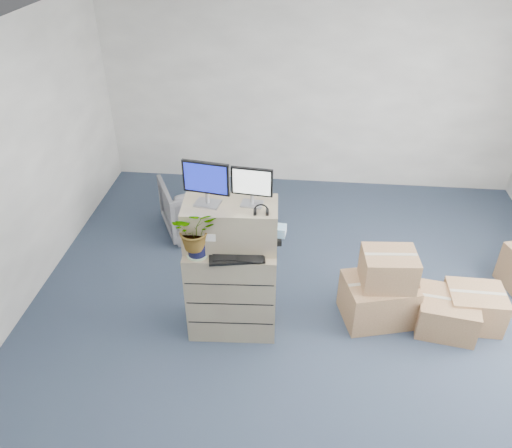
# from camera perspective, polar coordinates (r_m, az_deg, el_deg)

# --- Properties ---
(ground) EXTENTS (7.00, 7.00, 0.00)m
(ground) POSITION_cam_1_polar(r_m,az_deg,el_deg) (5.10, 5.35, -14.26)
(ground) COLOR #2A384B
(ground) RESTS_ON ground
(wall_back) EXTENTS (6.00, 0.02, 2.80)m
(wall_back) POSITION_cam_1_polar(r_m,az_deg,el_deg) (7.33, 6.55, 14.65)
(wall_back) COLOR #B7B5AE
(wall_back) RESTS_ON ground
(filing_cabinet_lower) EXTENTS (0.89, 0.58, 1.01)m
(filing_cabinet_lower) POSITION_cam_1_polar(r_m,az_deg,el_deg) (5.00, -2.74, -7.23)
(filing_cabinet_lower) COLOR #9D876C
(filing_cabinet_lower) RESTS_ON ground
(filing_cabinet_upper) EXTENTS (0.89, 0.48, 0.43)m
(filing_cabinet_upper) POSITION_cam_1_polar(r_m,az_deg,el_deg) (4.60, -2.93, -0.07)
(filing_cabinet_upper) COLOR #9D876C
(filing_cabinet_upper) RESTS_ON filing_cabinet_lower
(monitor_left) EXTENTS (0.43, 0.20, 0.42)m
(monitor_left) POSITION_cam_1_polar(r_m,az_deg,el_deg) (4.38, -5.72, 4.90)
(monitor_left) COLOR #99999E
(monitor_left) RESTS_ON filing_cabinet_upper
(monitor_right) EXTENTS (0.37, 0.16, 0.37)m
(monitor_right) POSITION_cam_1_polar(r_m,az_deg,el_deg) (4.37, -0.47, 4.53)
(monitor_right) COLOR #99999E
(monitor_right) RESTS_ON filing_cabinet_upper
(headphones) EXTENTS (0.13, 0.02, 0.13)m
(headphones) POSITION_cam_1_polar(r_m,az_deg,el_deg) (4.33, 0.59, 1.57)
(headphones) COLOR black
(headphones) RESTS_ON filing_cabinet_upper
(keyboard) EXTENTS (0.54, 0.30, 0.03)m
(keyboard) POSITION_cam_1_polar(r_m,az_deg,el_deg) (4.53, -2.21, -3.77)
(keyboard) COLOR black
(keyboard) RESTS_ON filing_cabinet_lower
(mouse) EXTENTS (0.09, 0.07, 0.03)m
(mouse) POSITION_cam_1_polar(r_m,az_deg,el_deg) (4.60, 0.75, -3.05)
(mouse) COLOR silver
(mouse) RESTS_ON filing_cabinet_lower
(water_bottle) EXTENTS (0.07, 0.07, 0.24)m
(water_bottle) POSITION_cam_1_polar(r_m,az_deg,el_deg) (4.67, -2.24, -0.86)
(water_bottle) COLOR gray
(water_bottle) RESTS_ON filing_cabinet_lower
(phone_dock) EXTENTS (0.06, 0.05, 0.13)m
(phone_dock) POSITION_cam_1_polar(r_m,az_deg,el_deg) (4.73, -3.72, -1.57)
(phone_dock) COLOR silver
(phone_dock) RESTS_ON filing_cabinet_lower
(external_drive) EXTENTS (0.21, 0.17, 0.06)m
(external_drive) POSITION_cam_1_polar(r_m,az_deg,el_deg) (4.72, 1.72, -1.80)
(external_drive) COLOR black
(external_drive) RESTS_ON filing_cabinet_lower
(tissue_box) EXTENTS (0.26, 0.15, 0.09)m
(tissue_box) POSITION_cam_1_polar(r_m,az_deg,el_deg) (4.72, 1.92, -0.68)
(tissue_box) COLOR #3E8DD4
(tissue_box) RESTS_ON external_drive
(potted_plant) EXTENTS (0.45, 0.49, 0.42)m
(potted_plant) POSITION_cam_1_polar(r_m,az_deg,el_deg) (4.47, -6.90, -1.09)
(potted_plant) COLOR #A0C19C
(potted_plant) RESTS_ON filing_cabinet_lower
(office_chair) EXTENTS (1.02, 1.00, 0.80)m
(office_chair) POSITION_cam_1_polar(r_m,az_deg,el_deg) (6.54, -7.07, 2.39)
(office_chair) COLOR #5E5E63
(office_chair) RESTS_ON ground
(cardboard_boxes) EXTENTS (2.65, 1.42, 0.84)m
(cardboard_boxes) POSITION_cam_1_polar(r_m,az_deg,el_deg) (5.66, 21.12, -7.17)
(cardboard_boxes) COLOR #8F6545
(cardboard_boxes) RESTS_ON ground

